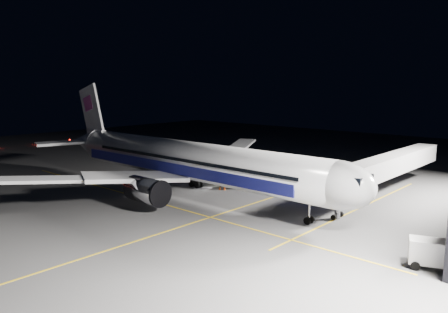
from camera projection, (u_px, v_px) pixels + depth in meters
ground at (190, 195)px, 65.41m from camera, size 200.00×200.00×0.00m
guide_line_main at (241, 207)px, 58.79m from camera, size 0.25×80.00×0.01m
guide_line_cross at (159, 203)px, 61.01m from camera, size 70.00×0.25×0.01m
guide_line_side at (358, 209)px, 58.18m from camera, size 0.25×40.00×0.01m
airliner at (184, 160)px, 65.28m from camera, size 61.48×54.22×16.64m
jet_bridge at (384, 167)px, 63.33m from camera, size 3.60×34.40×6.30m
service_truck at (439, 254)px, 38.95m from camera, size 5.51×3.75×2.63m
baggage_tug at (220, 181)px, 71.89m from camera, size 2.28×1.86×1.61m
safety_cone_a at (225, 188)px, 68.44m from camera, size 0.37×0.37×0.56m
safety_cone_b at (220, 188)px, 68.62m from camera, size 0.39×0.39×0.58m
safety_cone_c at (180, 180)px, 74.58m from camera, size 0.35×0.35×0.52m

